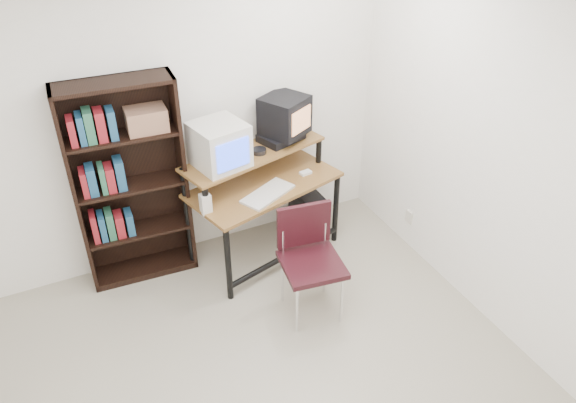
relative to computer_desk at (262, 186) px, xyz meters
name	(u,v)px	position (x,y,z in m)	size (l,w,h in m)	color
ceiling	(240,19)	(-0.75, -1.62, 1.90)	(4.00, 4.00, 0.01)	white
back_wall	(154,121)	(-0.75, 0.38, 0.60)	(4.00, 0.01, 2.60)	white
right_wall	(533,182)	(1.25, -1.62, 0.60)	(0.01, 4.00, 2.60)	white
computer_desk	(262,186)	(0.00, 0.00, 0.00)	(1.40, 0.95, 0.98)	brown
crt_monitor	(219,145)	(-0.35, 0.03, 0.46)	(0.46, 0.46, 0.37)	beige
vcr	(281,137)	(0.27, 0.20, 0.31)	(0.36, 0.26, 0.08)	black
crt_tv	(285,115)	(0.30, 0.19, 0.52)	(0.47, 0.46, 0.33)	black
cd_spindle	(259,152)	(0.01, 0.07, 0.30)	(0.12, 0.12, 0.05)	#26262B
keyboard	(268,195)	(-0.04, -0.20, 0.04)	(0.47, 0.21, 0.04)	beige
mousepad	(305,175)	(0.39, -0.04, 0.03)	(0.22, 0.18, 0.01)	black
mouse	(306,173)	(0.39, -0.04, 0.05)	(0.10, 0.06, 0.03)	white
desk_speaker	(206,204)	(-0.57, -0.20, 0.11)	(0.08, 0.07, 0.17)	beige
pc_tower	(308,213)	(0.50, 0.10, -0.49)	(0.20, 0.45, 0.42)	black
school_chair	(309,251)	(0.03, -0.80, -0.14)	(0.50, 0.50, 0.89)	black
bookshelf	(129,181)	(-1.05, 0.23, 0.20)	(0.89, 0.34, 1.74)	black
wall_outlet	(409,217)	(1.23, -0.47, -0.40)	(0.02, 0.08, 0.12)	beige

